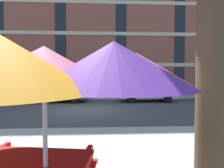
% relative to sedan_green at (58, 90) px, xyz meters
% --- Properties ---
extents(ground_plane, '(120.00, 120.00, 0.00)m').
position_rel_sedan_green_xyz_m(ground_plane, '(2.28, -3.70, -0.95)').
color(ground_plane, '#424244').
extents(sidewalk_far, '(56.00, 3.60, 0.12)m').
position_rel_sedan_green_xyz_m(sidewalk_far, '(2.28, 3.10, -0.89)').
color(sidewalk_far, '#9E998E').
rests_on(sidewalk_far, ground).
extents(apartment_building, '(37.19, 12.08, 19.20)m').
position_rel_sedan_green_xyz_m(apartment_building, '(2.28, 11.29, 8.65)').
color(apartment_building, '#934C3D').
rests_on(apartment_building, ground).
extents(sedan_green, '(4.40, 1.98, 1.78)m').
position_rel_sedan_green_xyz_m(sedan_green, '(0.00, 0.00, 0.00)').
color(sedan_green, '#195933').
rests_on(sedan_green, ground).
extents(sedan_silver, '(4.40, 1.98, 1.78)m').
position_rel_sedan_green_xyz_m(sedan_silver, '(6.83, 0.00, 0.00)').
color(sedan_silver, '#A8AAB2').
rests_on(sedan_silver, ground).
extents(patio_umbrella, '(3.86, 3.86, 2.36)m').
position_rel_sedan_green_xyz_m(patio_umbrella, '(2.58, -12.70, 1.12)').
color(patio_umbrella, silver).
rests_on(patio_umbrella, ground).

